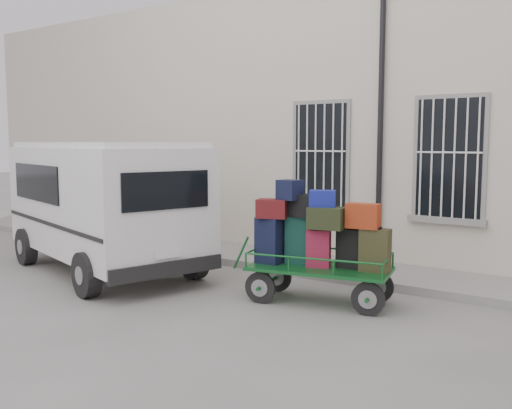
{
  "coord_description": "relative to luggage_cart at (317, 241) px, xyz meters",
  "views": [
    {
      "loc": [
        5.42,
        -7.78,
        2.55
      ],
      "look_at": [
        -0.7,
        1.0,
        1.38
      ],
      "focal_mm": 40.0,
      "sensor_mm": 36.0,
      "label": 1
    }
  ],
  "objects": [
    {
      "name": "ground",
      "position": [
        -1.13,
        -0.07,
        -0.99
      ],
      "size": [
        80.0,
        80.0,
        0.0
      ],
      "primitive_type": "plane",
      "color": "slate",
      "rests_on": "ground"
    },
    {
      "name": "building",
      "position": [
        -1.13,
        5.43,
        2.01
      ],
      "size": [
        24.0,
        5.15,
        6.0
      ],
      "color": "beige",
      "rests_on": "ground"
    },
    {
      "name": "sidewalk",
      "position": [
        -1.13,
        2.13,
        -0.91
      ],
      "size": [
        24.0,
        1.7,
        0.15
      ],
      "primitive_type": "cube",
      "color": "gray",
      "rests_on": "ground"
    },
    {
      "name": "luggage_cart",
      "position": [
        0.0,
        0.0,
        0.0
      ],
      "size": [
        2.67,
        1.46,
        1.95
      ],
      "rotation": [
        0.0,
        0.0,
        0.21
      ],
      "color": "black",
      "rests_on": "ground"
    },
    {
      "name": "van",
      "position": [
        -4.51,
        -0.45,
        0.47
      ],
      "size": [
        5.43,
        3.47,
        2.55
      ],
      "rotation": [
        0.0,
        0.0,
        -0.29
      ],
      "color": "silver",
      "rests_on": "ground"
    }
  ]
}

